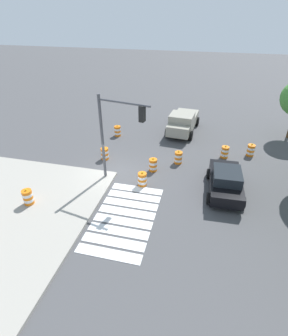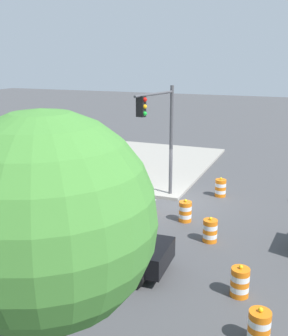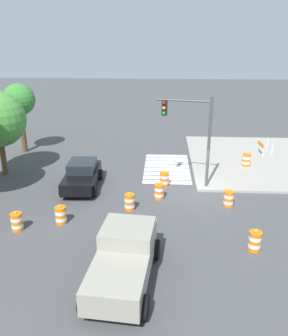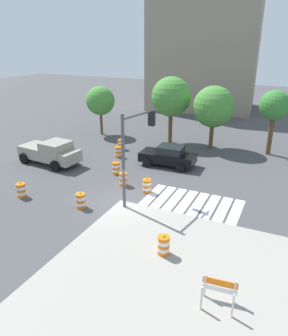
{
  "view_description": "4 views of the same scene",
  "coord_description": "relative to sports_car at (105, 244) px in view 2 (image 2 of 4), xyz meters",
  "views": [
    {
      "loc": [
        14.43,
        5.41,
        9.84
      ],
      "look_at": [
        0.63,
        2.05,
        1.17
      ],
      "focal_mm": 28.33,
      "sensor_mm": 36.0,
      "label": 1
    },
    {
      "loc": [
        -5.5,
        18.04,
        6.91
      ],
      "look_at": [
        1.57,
        0.62,
        1.72
      ],
      "focal_mm": 42.67,
      "sensor_mm": 36.0,
      "label": 2
    },
    {
      "loc": [
        -19.45,
        2.14,
        8.84
      ],
      "look_at": [
        -0.08,
        3.21,
        1.51
      ],
      "focal_mm": 37.41,
      "sensor_mm": 36.0,
      "label": 3
    },
    {
      "loc": [
        8.86,
        -15.52,
        9.33
      ],
      "look_at": [
        0.73,
        1.82,
        1.73
      ],
      "focal_mm": 34.96,
      "sensor_mm": 36.0,
      "label": 4
    }
  ],
  "objects": [
    {
      "name": "ground_plane",
      "position": [
        -0.37,
        -7.08,
        -0.81
      ],
      "size": [
        120.0,
        120.0,
        0.0
      ],
      "primitive_type": "plane",
      "color": "#474749"
    },
    {
      "name": "sidewalk_corner",
      "position": [
        5.63,
        -13.08,
        -0.74
      ],
      "size": [
        12.0,
        12.0,
        0.15
      ],
      "primitive_type": "cube",
      "color": "#9E998E",
      "rests_on": "ground"
    },
    {
      "name": "crosswalk_stripes",
      "position": [
        3.63,
        -5.28,
        -0.8
      ],
      "size": [
        5.85,
        3.2,
        0.02
      ],
      "color": "silver",
      "rests_on": "ground"
    },
    {
      "name": "sports_car",
      "position": [
        0.0,
        0.0,
        0.0
      ],
      "size": [
        4.37,
        2.26,
        1.63
      ],
      "color": "black",
      "rests_on": "ground"
    },
    {
      "name": "traffic_barrel_near_corner",
      "position": [
        -2.17,
        -8.64,
        -0.36
      ],
      "size": [
        0.56,
        0.56,
        1.02
      ],
      "color": "orange",
      "rests_on": "ground"
    },
    {
      "name": "traffic_barrel_crosswalk_end",
      "position": [
        -1.42,
        -4.79,
        -0.36
      ],
      "size": [
        0.56,
        0.56,
        1.02
      ],
      "color": "orange",
      "rests_on": "ground"
    },
    {
      "name": "traffic_barrel_median_near",
      "position": [
        0.49,
        -5.09,
        -0.36
      ],
      "size": [
        0.56,
        0.56,
        1.02
      ],
      "color": "orange",
      "rests_on": "ground"
    },
    {
      "name": "traffic_barrel_median_far",
      "position": [
        -2.88,
        -3.22,
        -0.36
      ],
      "size": [
        0.56,
        0.56,
        1.02
      ],
      "color": "orange",
      "rests_on": "ground"
    },
    {
      "name": "traffic_barrel_far_curb",
      "position": [
        -5.33,
        2.01,
        -0.36
      ],
      "size": [
        0.56,
        0.56,
        1.02
      ],
      "color": "orange",
      "rests_on": "ground"
    },
    {
      "name": "traffic_barrel_lane_center",
      "position": [
        -4.55,
        0.08,
        -0.36
      ],
      "size": [
        0.56,
        0.56,
        1.02
      ],
      "color": "orange",
      "rests_on": "ground"
    },
    {
      "name": "traffic_barrel_on_sidewalk",
      "position": [
        4.0,
        -10.91,
        -0.21
      ],
      "size": [
        0.56,
        0.56,
        1.02
      ],
      "color": "orange",
      "rests_on": "sidewalk_corner"
    },
    {
      "name": "construction_barricade",
      "position": [
        6.96,
        -12.8,
        -0.09
      ],
      "size": [
        1.3,
        0.89,
        1.0
      ],
      "color": "silver",
      "rests_on": "sidewalk_corner"
    },
    {
      "name": "traffic_light_pole",
      "position": [
        0.44,
        -6.56,
        3.1
      ],
      "size": [
        0.81,
        3.24,
        5.5
      ],
      "color": "#4C4C51",
      "rests_on": "sidewalk_corner"
    },
    {
      "name": "street_tree_corner_lot",
      "position": [
        -2.12,
        5.93,
        3.52
      ],
      "size": [
        3.65,
        3.65,
        6.18
      ],
      "color": "brown",
      "rests_on": "ground"
    }
  ]
}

